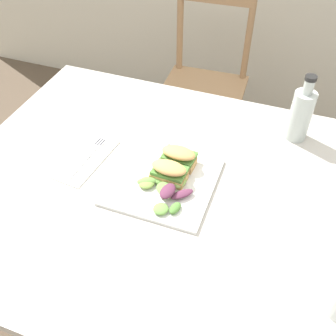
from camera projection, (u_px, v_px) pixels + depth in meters
dining_table at (183, 218)px, 1.15m from camera, size 1.30×0.96×0.74m
chair_wooden_far at (204, 86)px, 1.98m from camera, size 0.42×0.42×0.87m
plate_lunch at (163, 181)px, 1.09m from camera, size 0.28×0.28×0.01m
sandwich_half_front at (169, 172)px, 1.07m from camera, size 0.10×0.07×0.06m
sandwich_half_back at (179, 157)px, 1.11m from camera, size 0.10×0.07×0.06m
salad_mixed_greens at (163, 186)px, 1.05m from camera, size 0.17×0.17×0.03m
napkin_folded at (87, 159)px, 1.16m from camera, size 0.12×0.23×0.00m
fork_on_napkin at (90, 154)px, 1.16m from camera, size 0.03×0.19×0.00m
bottle_cold_brew at (300, 117)px, 1.18m from camera, size 0.07×0.07×0.21m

